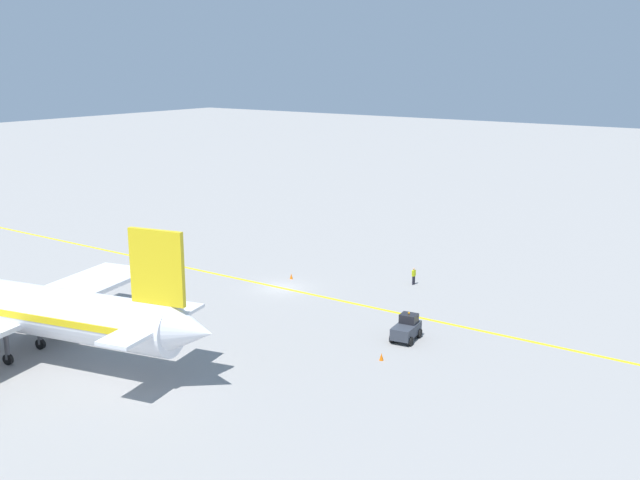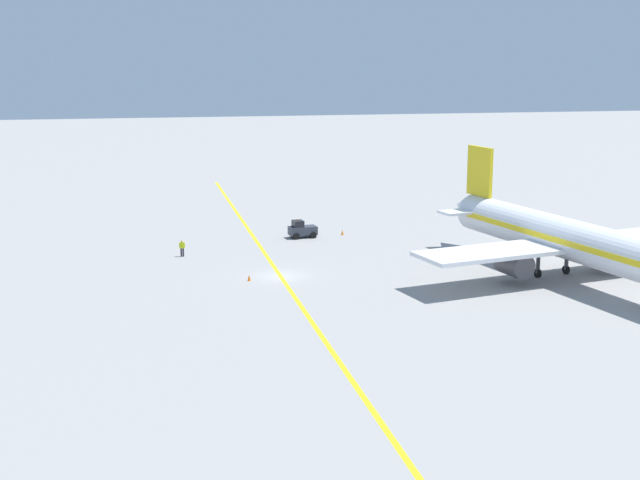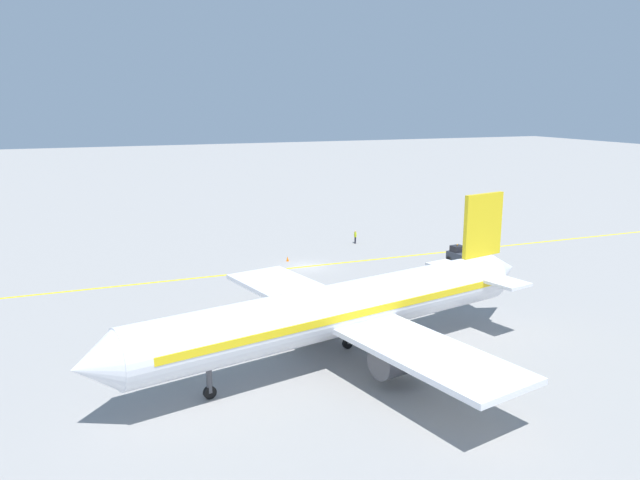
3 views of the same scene
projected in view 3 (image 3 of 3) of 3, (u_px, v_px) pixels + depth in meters
The scene contains 7 objects.
ground_plane at pixel (306, 267), 67.88m from camera, with size 400.00×400.00×0.00m, color gray.
apron_yellow_centreline at pixel (306, 267), 67.88m from camera, with size 0.40×120.00×0.01m, color yellow.
airplane_at_gate at pixel (344, 310), 42.50m from camera, with size 28.46×35.25×10.60m.
baggage_tug_dark at pixel (460, 256), 69.00m from camera, with size 3.18×2.10×2.11m.
ground_crew_worker at pixel (355, 236), 78.71m from camera, with size 0.57×0.28×1.68m.
traffic_cone_near_nose at pixel (288, 259), 70.13m from camera, with size 0.32×0.32×0.55m, color orange.
traffic_cone_mid_apron at pixel (489, 271), 65.09m from camera, with size 0.32×0.32×0.55m, color orange.
Camera 3 is at (-61.57, 22.75, 17.63)m, focal length 35.00 mm.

